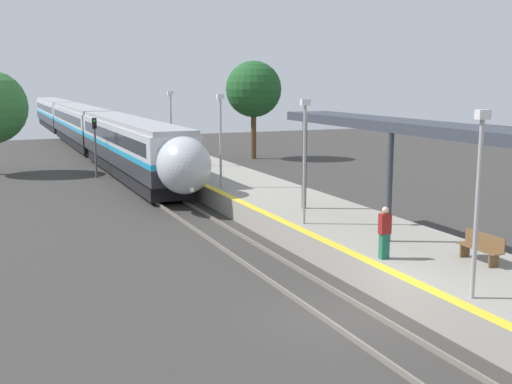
{
  "coord_description": "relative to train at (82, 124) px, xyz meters",
  "views": [
    {
      "loc": [
        -8.95,
        -14.51,
        6.49
      ],
      "look_at": [
        0.56,
        7.74,
        2.24
      ],
      "focal_mm": 45.0,
      "sensor_mm": 36.0,
      "label": 1
    }
  ],
  "objects": [
    {
      "name": "rail_right",
      "position": [
        0.72,
        -49.36,
        -2.19
      ],
      "size": [
        0.08,
        90.0,
        0.15
      ],
      "primitive_type": "cube",
      "color": "slate",
      "rests_on": "ground_plane"
    },
    {
      "name": "ground_plane",
      "position": [
        0.0,
        -49.36,
        -2.27
      ],
      "size": [
        120.0,
        120.0,
        0.0
      ],
      "primitive_type": "plane",
      "color": "#383533"
    },
    {
      "name": "lamppost_farthest",
      "position": [
        2.35,
        -23.38,
        1.48
      ],
      "size": [
        0.36,
        0.2,
        4.81
      ],
      "color": "#9E9EA3",
      "rests_on": "platform_right"
    },
    {
      "name": "person_waiting",
      "position": [
        2.37,
        -47.59,
        -0.45
      ],
      "size": [
        0.36,
        0.22,
        1.66
      ],
      "color": "#1E604C",
      "rests_on": "platform_right"
    },
    {
      "name": "lamppost_near",
      "position": [
        2.35,
        -51.57,
        1.48
      ],
      "size": [
        0.36,
        0.2,
        4.81
      ],
      "color": "#9E9EA3",
      "rests_on": "platform_right"
    },
    {
      "name": "lamppost_mid",
      "position": [
        2.35,
        -42.17,
        1.48
      ],
      "size": [
        0.36,
        0.2,
        4.81
      ],
      "color": "#9E9EA3",
      "rests_on": "platform_right"
    },
    {
      "name": "train",
      "position": [
        0.0,
        0.0,
        0.0
      ],
      "size": [
        2.76,
        71.1,
        3.95
      ],
      "color": "black",
      "rests_on": "ground_plane"
    },
    {
      "name": "platform_bench",
      "position": [
        4.93,
        -49.04,
        -0.83
      ],
      "size": [
        0.44,
        1.67,
        0.89
      ],
      "color": "brown",
      "rests_on": "platform_right"
    },
    {
      "name": "platform_right",
      "position": [
        4.01,
        -49.36,
        -1.79
      ],
      "size": [
        4.84,
        64.0,
        0.97
      ],
      "color": "gray",
      "rests_on": "ground_plane"
    },
    {
      "name": "background_tree_right",
      "position": [
        11.73,
        -14.97,
        3.44
      ],
      "size": [
        4.58,
        4.58,
        8.03
      ],
      "color": "brown",
      "rests_on": "ground_plane"
    },
    {
      "name": "railway_signal",
      "position": [
        -2.09,
        -20.57,
        0.2
      ],
      "size": [
        0.28,
        0.28,
        4.0
      ],
      "color": "#59595E",
      "rests_on": "ground_plane"
    },
    {
      "name": "station_canopy",
      "position": [
        4.32,
        -45.79,
        2.53
      ],
      "size": [
        2.02,
        15.62,
        4.13
      ],
      "color": "#333842",
      "rests_on": "platform_right"
    },
    {
      "name": "lamppost_far",
      "position": [
        2.35,
        -32.78,
        1.48
      ],
      "size": [
        0.36,
        0.2,
        4.81
      ],
      "color": "#9E9EA3",
      "rests_on": "platform_right"
    },
    {
      "name": "rail_left",
      "position": [
        -0.72,
        -49.36,
        -2.19
      ],
      "size": [
        0.08,
        90.0,
        0.15
      ],
      "primitive_type": "cube",
      "color": "slate",
      "rests_on": "ground_plane"
    }
  ]
}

